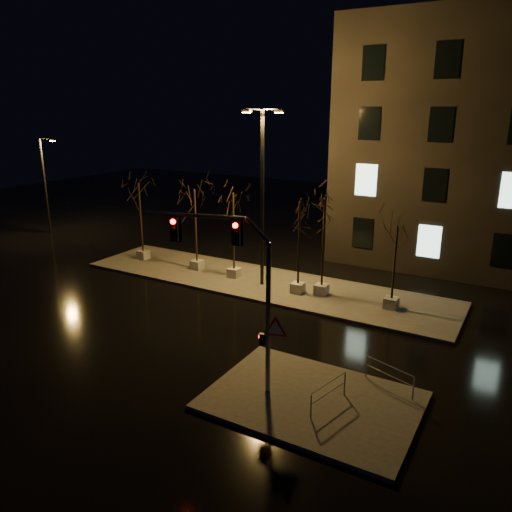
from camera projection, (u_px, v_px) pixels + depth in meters
The scene contains 14 objects.
ground at pixel (197, 321), 23.62m from camera, with size 90.00×90.00×0.00m, color black.
median at pixel (259, 282), 28.57m from camera, with size 22.00×5.00×0.15m, color #484640.
sidewalk_corner at pixel (312, 400), 17.10m from camera, with size 7.00×5.00×0.15m, color #484640.
tree_0 at pixel (140, 200), 31.68m from camera, with size 1.80×1.80×5.13m.
tree_1 at pixel (195, 207), 29.61m from camera, with size 1.80×1.80×5.07m.
tree_2 at pixel (233, 212), 28.15m from camera, with size 1.80×1.80×5.10m.
tree_3 at pixel (299, 222), 25.71m from camera, with size 1.80×1.80×5.10m.
tree_4 at pixel (324, 220), 25.41m from camera, with size 1.80×1.80×5.32m.
tree_5 at pixel (396, 245), 23.83m from camera, with size 1.80×1.80×4.25m.
traffic_signal_mast at pixel (239, 279), 16.61m from camera, with size 4.95×1.38×6.22m.
streetlight_main at pixel (262, 187), 26.53m from camera, with size 2.37×0.29×9.53m.
streetlight_far at pixel (46, 182), 39.10m from camera, with size 1.45×0.55×7.45m.
guard_rail_a at pixel (389, 373), 17.59m from camera, with size 1.91×0.71×0.87m.
guard_rail_b at pixel (329, 390), 16.48m from camera, with size 0.50×1.87×0.91m.
Camera 1 is at (13.31, -17.41, 9.74)m, focal length 35.00 mm.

